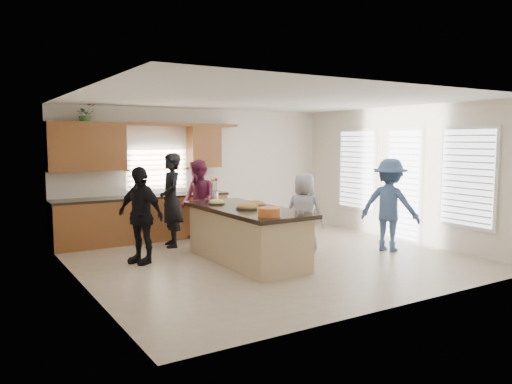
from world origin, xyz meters
TOP-DOWN VIEW (x-y plane):
  - floor at (0.00, 0.00)m, footprint 6.50×6.50m
  - room_shell at (0.00, 0.00)m, footprint 6.52×6.02m
  - back_cabinetry at (-1.47, 2.73)m, footprint 4.08×0.66m
  - right_wall_glazing at (3.22, -0.13)m, footprint 0.06×4.00m
  - island at (-0.50, 0.03)m, footprint 1.17×2.71m
  - platter_front at (-0.57, -0.14)m, footprint 0.41×0.41m
  - platter_mid at (-0.25, 0.13)m, footprint 0.36×0.36m
  - platter_back at (-0.73, 0.71)m, footprint 0.32×0.32m
  - salad_bowl at (-0.70, -1.01)m, footprint 0.36×0.36m
  - clear_cup at (-0.15, -1.07)m, footprint 0.09×0.09m
  - plate_stack at (-0.64, 0.87)m, footprint 0.25×0.25m
  - flower_vase at (-0.47, 1.28)m, footprint 0.14×0.14m
  - potted_plant at (-2.50, 2.82)m, footprint 0.46×0.43m
  - woman_left_back at (-1.13, 1.89)m, footprint 0.57×0.75m
  - woman_left_mid at (-0.48, 2.00)m, footprint 0.65×0.84m
  - woman_left_front at (-2.09, 0.91)m, footprint 0.80×1.05m
  - woman_right_back at (2.27, -0.63)m, footprint 1.08×1.31m
  - woman_right_front at (0.77, 0.06)m, footprint 0.79×0.87m

SIDE VIEW (x-z plane):
  - floor at x=0.00m, z-range 0.00..0.00m
  - island at x=-0.50m, z-range -0.02..0.93m
  - woman_right_front at x=0.77m, z-range 0.00..1.50m
  - woman_left_front at x=-2.09m, z-range 0.00..1.66m
  - woman_left_mid at x=-0.48m, z-range 0.00..1.71m
  - woman_right_back at x=2.27m, z-range 0.00..1.76m
  - back_cabinetry at x=-1.47m, z-range -0.32..2.14m
  - woman_left_back at x=-1.13m, z-range 0.00..1.85m
  - plate_stack at x=-0.64m, z-range 0.95..1.00m
  - platter_back at x=-0.73m, z-range 0.91..1.04m
  - platter_mid at x=-0.25m, z-range 0.90..1.05m
  - platter_front at x=-0.57m, z-range 0.89..1.06m
  - clear_cup at x=-0.15m, z-range 0.95..1.06m
  - salad_bowl at x=-0.70m, z-range 0.96..1.09m
  - flower_vase at x=-0.47m, z-range 0.95..1.38m
  - right_wall_glazing at x=3.22m, z-range 0.22..2.47m
  - room_shell at x=0.00m, z-range 0.50..3.31m
  - potted_plant at x=-2.50m, z-range 2.40..2.81m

